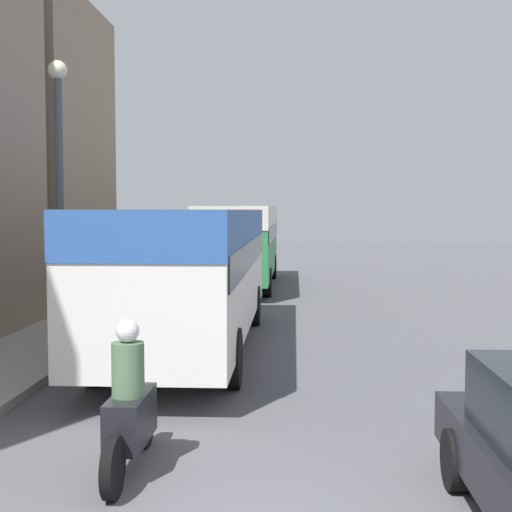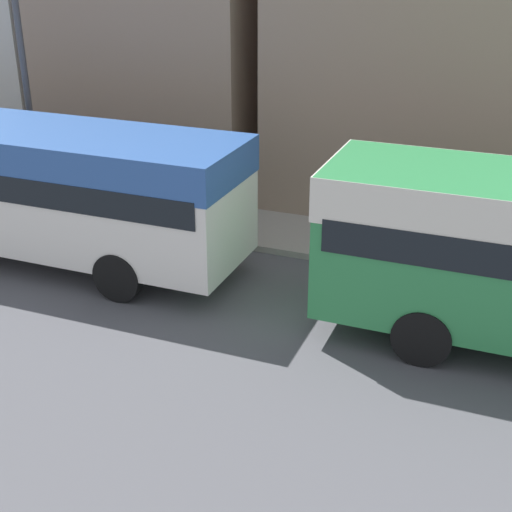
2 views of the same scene
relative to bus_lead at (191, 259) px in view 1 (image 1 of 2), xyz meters
name	(u,v)px [view 1 (image 1 of 2)]	position (x,y,z in m)	size (l,w,h in m)	color
bus_lead	(191,259)	(0.00, 0.00, 0.00)	(2.55, 10.40, 2.93)	silver
bus_following	(241,235)	(0.12, 12.25, 0.07)	(2.52, 10.32, 3.04)	#2D8447
motorcycle_behind_lead	(130,411)	(0.32, -6.98, -1.23)	(0.39, 2.24, 1.73)	black
pedestrian_near_curb	(184,251)	(-3.09, 18.85, -0.94)	(0.44, 0.44, 1.64)	#232838
pedestrian_walking_away	(176,261)	(-2.39, 12.28, -0.95)	(0.42, 0.42, 1.61)	#232838
lamp_post	(59,180)	(-2.34, -1.26, 1.59)	(0.36, 0.36, 5.60)	#47474C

